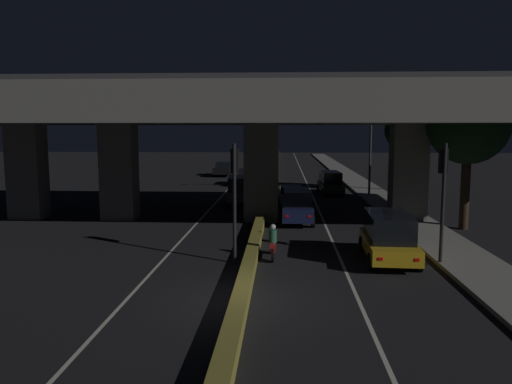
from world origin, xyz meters
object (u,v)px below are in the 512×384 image
at_px(traffic_light_right_of_median, 443,183).
at_px(pedestrian_on_sidewalk, 398,204).
at_px(car_silver_third, 291,194).
at_px(car_taxi_yellow_second_oncoming, 247,176).
at_px(car_black_third_oncoming, 224,169).
at_px(traffic_light_left_of_median, 235,182).
at_px(street_lamp, 366,132).
at_px(car_taxi_yellow_lead, 388,236).
at_px(motorcycle_red_filtering_near, 273,244).
at_px(car_grey_lead_oncoming, 241,190).
at_px(car_dark_blue_second, 297,206).
at_px(car_dark_green_fourth, 330,182).

relative_size(traffic_light_right_of_median, pedestrian_on_sidewalk, 2.80).
relative_size(car_silver_third, car_taxi_yellow_second_oncoming, 0.87).
distance_m(traffic_light_right_of_median, car_black_third_oncoming, 39.28).
xyz_separation_m(traffic_light_left_of_median, street_lamp, (8.30, 20.19, 1.85)).
height_order(traffic_light_left_of_median, car_taxi_yellow_lead, traffic_light_left_of_median).
distance_m(traffic_light_left_of_median, car_taxi_yellow_lead, 6.56).
distance_m(car_silver_third, motorcycle_red_filtering_near, 15.00).
bearing_deg(car_taxi_yellow_second_oncoming, car_grey_lead_oncoming, 4.55).
distance_m(car_grey_lead_oncoming, car_black_third_oncoming, 21.81).
height_order(car_taxi_yellow_second_oncoming, pedestrian_on_sidewalk, pedestrian_on_sidewalk).
bearing_deg(street_lamp, car_dark_blue_second, -115.90).
xyz_separation_m(traffic_light_left_of_median, pedestrian_on_sidewalk, (8.50, 9.43, -2.21)).
bearing_deg(motorcycle_red_filtering_near, car_grey_lead_oncoming, 9.70).
bearing_deg(car_taxi_yellow_second_oncoming, car_black_third_oncoming, -157.11).
height_order(car_silver_third, car_black_third_oncoming, car_black_third_oncoming).
distance_m(traffic_light_left_of_median, car_black_third_oncoming, 37.44).
xyz_separation_m(traffic_light_left_of_median, car_grey_lead_oncoming, (-1.08, 15.56, -2.19)).
distance_m(traffic_light_left_of_median, pedestrian_on_sidewalk, 12.89).
relative_size(street_lamp, car_black_third_oncoming, 1.85).
distance_m(traffic_light_left_of_median, traffic_light_right_of_median, 8.00).
bearing_deg(traffic_light_left_of_median, pedestrian_on_sidewalk, 47.95).
height_order(traffic_light_left_of_median, pedestrian_on_sidewalk, traffic_light_left_of_median).
bearing_deg(car_grey_lead_oncoming, street_lamp, 113.60).
bearing_deg(car_taxi_yellow_lead, car_dark_green_fourth, 3.67).
relative_size(traffic_light_right_of_median, street_lamp, 0.56).
height_order(car_black_third_oncoming, motorcycle_red_filtering_near, car_black_third_oncoming).
bearing_deg(car_dark_blue_second, pedestrian_on_sidewalk, -82.73).
relative_size(motorcycle_red_filtering_near, pedestrian_on_sidewalk, 1.14).
distance_m(traffic_light_right_of_median, pedestrian_on_sidewalk, 9.70).
relative_size(traffic_light_left_of_median, car_black_third_oncoming, 1.02).
xyz_separation_m(car_dark_green_fourth, car_grey_lead_oncoming, (-6.85, -5.97, 0.06)).
height_order(motorcycle_red_filtering_near, pedestrian_on_sidewalk, pedestrian_on_sidewalk).
bearing_deg(motorcycle_red_filtering_near, traffic_light_left_of_median, 116.45).
bearing_deg(traffic_light_right_of_median, car_taxi_yellow_lead, 161.43).
distance_m(street_lamp, pedestrian_on_sidewalk, 11.50).
relative_size(car_black_third_oncoming, motorcycle_red_filtering_near, 2.39).
height_order(street_lamp, car_taxi_yellow_second_oncoming, street_lamp).
bearing_deg(street_lamp, car_taxi_yellow_lead, -96.29).
bearing_deg(traffic_light_right_of_median, motorcycle_red_filtering_near, 173.46).
height_order(traffic_light_right_of_median, car_dark_blue_second, traffic_light_right_of_median).
distance_m(car_dark_blue_second, car_black_third_oncoming, 29.40).
xyz_separation_m(traffic_light_left_of_median, car_taxi_yellow_second_oncoming, (-1.49, 27.99, -2.42)).
xyz_separation_m(car_grey_lead_oncoming, pedestrian_on_sidewalk, (9.58, -6.13, -0.02)).
relative_size(car_dark_blue_second, car_taxi_yellow_second_oncoming, 0.88).
xyz_separation_m(street_lamp, motorcycle_red_filtering_near, (-6.81, -19.45, -4.47)).
bearing_deg(car_black_third_oncoming, car_taxi_yellow_lead, 18.13).
bearing_deg(car_dark_blue_second, car_taxi_yellow_lead, -157.20).
distance_m(traffic_light_left_of_median, car_silver_third, 16.11).
xyz_separation_m(street_lamp, car_grey_lead_oncoming, (-9.38, -4.63, -4.04)).
xyz_separation_m(car_dark_blue_second, car_grey_lead_oncoming, (-3.76, 6.93, 0.04)).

